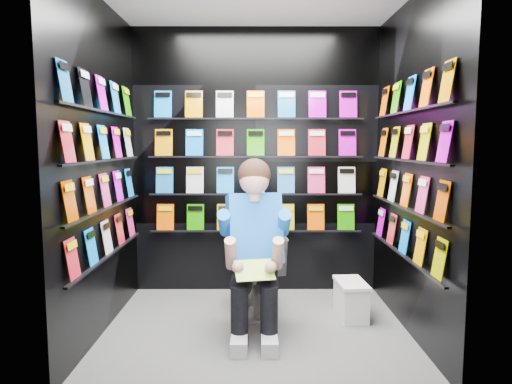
{
  "coord_description": "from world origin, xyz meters",
  "views": [
    {
      "loc": [
        -0.01,
        -3.52,
        1.48
      ],
      "look_at": [
        0.0,
        0.15,
        1.09
      ],
      "focal_mm": 32.0,
      "sensor_mm": 36.0,
      "label": 1
    }
  ],
  "objects": [
    {
      "name": "longbox_lid",
      "position": [
        0.81,
        0.24,
        0.3
      ],
      "size": [
        0.26,
        0.42,
        0.03
      ],
      "primitive_type": "cube",
      "rotation": [
        0.0,
        0.0,
        0.06
      ],
      "color": "silver",
      "rests_on": "longbox"
    },
    {
      "name": "floor",
      "position": [
        0.0,
        0.0,
        0.0
      ],
      "size": [
        2.4,
        2.4,
        0.0
      ],
      "primitive_type": "plane",
      "color": "#5C5C5A",
      "rests_on": "ground"
    },
    {
      "name": "comics_back",
      "position": [
        0.0,
        0.97,
        1.31
      ],
      "size": [
        2.1,
        0.06,
        1.37
      ],
      "primitive_type": null,
      "color": "red",
      "rests_on": "wall_back"
    },
    {
      "name": "wall_back",
      "position": [
        0.0,
        1.0,
        1.3
      ],
      "size": [
        2.4,
        0.04,
        2.6
      ],
      "primitive_type": "cube",
      "color": "black",
      "rests_on": "floor"
    },
    {
      "name": "wall_right",
      "position": [
        1.2,
        0.0,
        1.3
      ],
      "size": [
        0.04,
        2.0,
        2.6
      ],
      "primitive_type": "cube",
      "color": "black",
      "rests_on": "floor"
    },
    {
      "name": "reader",
      "position": [
        -0.01,
        0.01,
        0.8
      ],
      "size": [
        0.71,
        0.91,
        1.51
      ],
      "primitive_type": null,
      "rotation": [
        0.0,
        0.0,
        0.2
      ],
      "color": "blue",
      "rests_on": "toilet"
    },
    {
      "name": "wall_front",
      "position": [
        0.0,
        -1.0,
        1.3
      ],
      "size": [
        2.4,
        0.04,
        2.6
      ],
      "primitive_type": "cube",
      "color": "black",
      "rests_on": "floor"
    },
    {
      "name": "longbox",
      "position": [
        0.81,
        0.24,
        0.14
      ],
      "size": [
        0.24,
        0.4,
        0.29
      ],
      "primitive_type": "cube",
      "rotation": [
        0.0,
        0.0,
        0.06
      ],
      "color": "silver",
      "rests_on": "floor"
    },
    {
      "name": "comics_right",
      "position": [
        1.17,
        0.0,
        1.31
      ],
      "size": [
        0.06,
        1.7,
        1.37
      ],
      "primitive_type": null,
      "color": "red",
      "rests_on": "wall_right"
    },
    {
      "name": "held_comic",
      "position": [
        -0.01,
        -0.34,
        0.58
      ],
      "size": [
        0.31,
        0.21,
        0.12
      ],
      "primitive_type": "cube",
      "rotation": [
        -0.96,
        0.0,
        0.2
      ],
      "color": "green",
      "rests_on": "reader"
    },
    {
      "name": "comics_left",
      "position": [
        -1.17,
        0.0,
        1.31
      ],
      "size": [
        0.06,
        1.7,
        1.37
      ],
      "primitive_type": null,
      "color": "red",
      "rests_on": "wall_left"
    },
    {
      "name": "wall_left",
      "position": [
        -1.2,
        0.0,
        1.3
      ],
      "size": [
        0.04,
        2.0,
        2.6
      ],
      "primitive_type": "cube",
      "color": "black",
      "rests_on": "floor"
    },
    {
      "name": "toilet",
      "position": [
        -0.01,
        0.39,
        0.37
      ],
      "size": [
        0.56,
        0.82,
        0.73
      ],
      "primitive_type": "imported",
      "rotation": [
        0.0,
        0.0,
        3.34
      ],
      "color": "white",
      "rests_on": "floor"
    }
  ]
}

